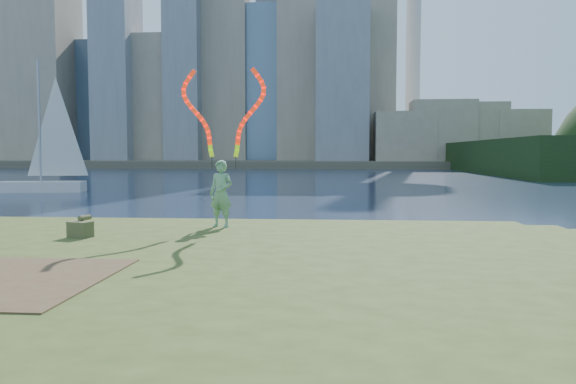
{
  "coord_description": "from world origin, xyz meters",
  "views": [
    {
      "loc": [
        2.45,
        -10.28,
        2.51
      ],
      "look_at": [
        1.56,
        1.0,
        1.71
      ],
      "focal_mm": 35.0,
      "sensor_mm": 36.0,
      "label": 1
    }
  ],
  "objects": [
    {
      "name": "canvas_bag",
      "position": [
        -2.63,
        0.62,
        0.98
      ],
      "size": [
        0.52,
        0.58,
        0.43
      ],
      "rotation": [
        0.0,
        0.0,
        -0.31
      ],
      "color": "#48512C",
      "rests_on": "grassy_knoll"
    },
    {
      "name": "sailboat",
      "position": [
        -15.82,
        24.17,
        1.45
      ],
      "size": [
        5.61,
        2.62,
        8.42
      ],
      "rotation": [
        0.0,
        0.0,
        0.19
      ],
      "color": "silver",
      "rests_on": "ground"
    },
    {
      "name": "grassy_knoll",
      "position": [
        0.0,
        -2.3,
        0.34
      ],
      "size": [
        20.0,
        18.0,
        0.8
      ],
      "color": "#374619",
      "rests_on": "ground"
    },
    {
      "name": "woman_with_ribbons",
      "position": [
        -0.08,
        2.42,
        2.23
      ],
      "size": [
        1.94,
        0.65,
        3.94
      ],
      "rotation": [
        0.0,
        0.0,
        -0.29
      ],
      "color": "#1B722C",
      "rests_on": "grassy_knoll"
    },
    {
      "name": "far_shore",
      "position": [
        0.0,
        95.0,
        0.6
      ],
      "size": [
        320.0,
        40.0,
        1.2
      ],
      "primitive_type": "cube",
      "color": "#4E4939",
      "rests_on": "ground"
    },
    {
      "name": "ground",
      "position": [
        0.0,
        0.0,
        0.0
      ],
      "size": [
        320.0,
        320.0,
        0.0
      ],
      "primitive_type": "plane",
      "color": "#1A2742",
      "rests_on": "ground"
    }
  ]
}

